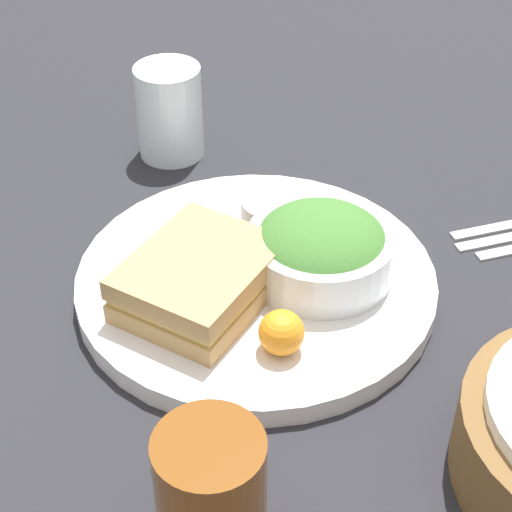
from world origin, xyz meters
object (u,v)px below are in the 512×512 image
object	(u,v)px
dressing_cup	(273,214)
drink_glass	(211,495)
sandwich	(197,277)
salad_bowl	(321,249)
plate	(256,282)
water_glass	(170,112)

from	to	relation	value
dressing_cup	drink_glass	distance (m)	0.33
sandwich	drink_glass	size ratio (longest dim) A/B	1.59
sandwich	salad_bowl	distance (m)	0.11
plate	sandwich	xyz separation A→B (m)	(0.06, -0.00, 0.03)
salad_bowl	water_glass	distance (m)	0.28
plate	dressing_cup	size ratio (longest dim) A/B	5.29
drink_glass	water_glass	world-z (taller)	water_glass
sandwich	drink_glass	distance (m)	0.23
drink_glass	water_glass	xyz separation A→B (m)	(-0.24, -0.44, 0.00)
salad_bowl	plate	bearing A→B (deg)	-33.31
plate	drink_glass	xyz separation A→B (m)	(0.17, 0.19, 0.04)
plate	dressing_cup	bearing A→B (deg)	-139.00
salad_bowl	sandwich	bearing A→B (deg)	-18.29
sandwich	drink_glass	xyz separation A→B (m)	(0.12, 0.19, 0.01)
dressing_cup	drink_glass	size ratio (longest dim) A/B	0.60
sandwich	water_glass	size ratio (longest dim) A/B	1.56
water_glass	salad_bowl	bearing A→B (deg)	86.91
drink_glass	plate	bearing A→B (deg)	-132.28
sandwich	salad_bowl	size ratio (longest dim) A/B	1.24
sandwich	water_glass	bearing A→B (deg)	-116.59
salad_bowl	dressing_cup	bearing A→B (deg)	-94.18
sandwich	water_glass	xyz separation A→B (m)	(-0.12, -0.24, 0.01)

